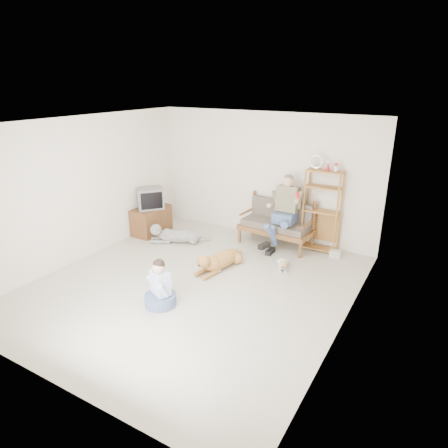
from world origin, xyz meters
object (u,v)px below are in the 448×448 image
Objects in this scene: etagere at (322,210)px; golden_retriever at (219,260)px; loveseat at (277,222)px; tv_stand at (151,220)px.

golden_retriever is (-1.32, -1.79, -0.69)m from etagere.
tv_stand is (-2.73, -0.82, -0.19)m from loveseat.
tv_stand is 2.42m from golden_retriever.
loveseat is 1.13× the size of golden_retriever.
golden_retriever is (-0.45, -1.64, -0.32)m from loveseat.
etagere reaches higher than tv_stand.
tv_stand is at bearing 169.95° from golden_retriever.
loveseat is 0.96m from etagere.
tv_stand is (-3.60, -0.97, -0.55)m from etagere.
loveseat reaches higher than tv_stand.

